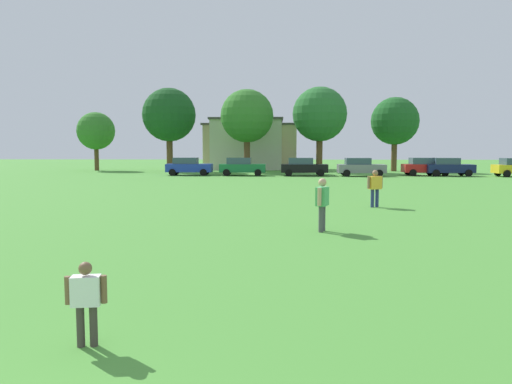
# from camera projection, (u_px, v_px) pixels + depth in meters

# --- Properties ---
(ground_plane) EXTENTS (160.00, 160.00, 0.00)m
(ground_plane) POSITION_uv_depth(u_px,v_px,m) (225.00, 187.00, 32.56)
(ground_plane) COLOR #4C9338
(child_kite_flyer) EXTENTS (0.53, 0.26, 1.12)m
(child_kite_flyer) POSITION_uv_depth(u_px,v_px,m) (86.00, 296.00, 6.39)
(child_kite_flyer) COLOR #3F3833
(child_kite_flyer) RESTS_ON ground
(adult_bystander) EXTENTS (0.47, 0.75, 1.66)m
(adult_bystander) POSITION_uv_depth(u_px,v_px,m) (322.00, 200.00, 15.24)
(adult_bystander) COLOR #4C4C51
(adult_bystander) RESTS_ON ground
(bystander_near_trees) EXTENTS (0.72, 0.49, 1.62)m
(bystander_near_trees) POSITION_uv_depth(u_px,v_px,m) (375.00, 185.00, 21.57)
(bystander_near_trees) COLOR navy
(bystander_near_trees) RESTS_ON ground
(parked_car_blue_0) EXTENTS (4.30, 2.02, 1.68)m
(parked_car_blue_0) POSITION_uv_depth(u_px,v_px,m) (189.00, 166.00, 47.12)
(parked_car_blue_0) COLOR #1E38AD
(parked_car_blue_0) RESTS_ON ground
(parked_car_green_1) EXTENTS (4.30, 2.02, 1.68)m
(parked_car_green_1) POSITION_uv_depth(u_px,v_px,m) (242.00, 166.00, 46.65)
(parked_car_green_1) COLOR #196B38
(parked_car_green_1) RESTS_ON ground
(parked_car_black_2) EXTENTS (4.30, 2.02, 1.68)m
(parked_car_black_2) POSITION_uv_depth(u_px,v_px,m) (303.00, 167.00, 46.13)
(parked_car_black_2) COLOR black
(parked_car_black_2) RESTS_ON ground
(parked_car_gray_3) EXTENTS (4.30, 2.02, 1.68)m
(parked_car_gray_3) POSITION_uv_depth(u_px,v_px,m) (360.00, 167.00, 45.58)
(parked_car_gray_3) COLOR slate
(parked_car_gray_3) RESTS_ON ground
(parked_car_red_4) EXTENTS (4.30, 2.02, 1.68)m
(parked_car_red_4) POSITION_uv_depth(u_px,v_px,m) (425.00, 167.00, 46.42)
(parked_car_red_4) COLOR red
(parked_car_red_4) RESTS_ON ground
(parked_car_navy_5) EXTENTS (4.30, 2.02, 1.68)m
(parked_car_navy_5) POSITION_uv_depth(u_px,v_px,m) (448.00, 167.00, 45.81)
(parked_car_navy_5) COLOR #141E4C
(parked_car_navy_5) RESTS_ON ground
(tree_far_left) EXTENTS (4.30, 4.30, 6.70)m
(tree_far_left) POSITION_uv_depth(u_px,v_px,m) (96.00, 131.00, 56.88)
(tree_far_left) COLOR brown
(tree_far_left) RESTS_ON ground
(tree_left) EXTENTS (5.93, 5.93, 9.24)m
(tree_left) POSITION_uv_depth(u_px,v_px,m) (169.00, 115.00, 55.07)
(tree_left) COLOR brown
(tree_left) RESTS_ON ground
(tree_center) EXTENTS (5.70, 5.70, 8.88)m
(tree_center) POSITION_uv_depth(u_px,v_px,m) (247.00, 116.00, 53.16)
(tree_center) COLOR brown
(tree_center) RESTS_ON ground
(tree_right) EXTENTS (5.91, 5.91, 9.21)m
(tree_right) POSITION_uv_depth(u_px,v_px,m) (320.00, 114.00, 53.66)
(tree_right) COLOR brown
(tree_right) RESTS_ON ground
(tree_far_right) EXTENTS (5.28, 5.28, 8.22)m
(tree_far_right) POSITION_uv_depth(u_px,v_px,m) (395.00, 121.00, 54.98)
(tree_far_right) COLOR brown
(tree_far_right) RESTS_ON ground
(house_left) EXTENTS (8.71, 9.35, 6.15)m
(house_left) POSITION_uv_depth(u_px,v_px,m) (248.00, 144.00, 61.72)
(house_left) COLOR beige
(house_left) RESTS_ON ground
(house_right) EXTENTS (11.52, 7.15, 5.54)m
(house_right) POSITION_uv_depth(u_px,v_px,m) (251.00, 147.00, 61.73)
(house_right) COLOR beige
(house_right) RESTS_ON ground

